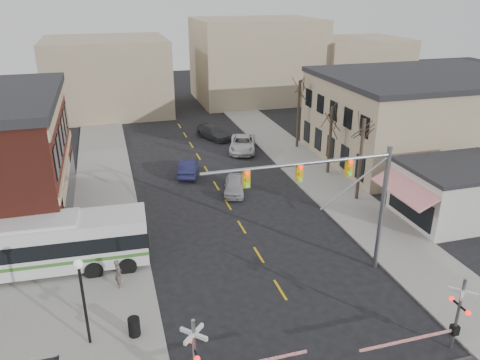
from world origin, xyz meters
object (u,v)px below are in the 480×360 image
pedestrian_near (118,273)px  rr_crossing_west (205,357)px  car_d (214,132)px  rr_crossing_east (450,317)px  trash_bin (134,327)px  car_b (188,167)px  pedestrian_far (96,257)px  car_c (243,144)px  transit_bus (35,245)px  car_a (234,185)px  traffic_signal_mast (339,188)px  street_lamp (81,286)px

pedestrian_near → rr_crossing_west: bearing=-169.3°
car_d → rr_crossing_east: bearing=-108.9°
rr_crossing_west → trash_bin: (-2.70, 4.44, -1.35)m
rr_crossing_west → car_d: rr_crossing_west is taller
trash_bin → car_b: 21.94m
car_d → pedestrian_far: (-13.18, -24.71, 0.30)m
car_c → pedestrian_far: bearing=-109.0°
transit_bus → car_a: 16.96m
rr_crossing_west → car_d: 36.86m
transit_bus → car_d: size_ratio=2.68×
car_c → car_b: bearing=-123.9°
car_c → car_d: 5.55m
pedestrian_far → transit_bus: bearing=122.6°
transit_bus → pedestrian_far: bearing=-13.7°
pedestrian_near → rr_crossing_east: bearing=-131.9°
pedestrian_near → traffic_signal_mast: bearing=-109.0°
traffic_signal_mast → rr_crossing_east: size_ratio=1.98×
rr_crossing_east → pedestrian_far: size_ratio=3.09×
car_c → rr_crossing_east: bearing=-69.4°
car_a → car_d: car_d is taller
rr_crossing_west → pedestrian_near: rr_crossing_west is taller
car_c → rr_crossing_west: bearing=-90.4°
pedestrian_near → pedestrian_far: size_ratio=0.98×
car_a → pedestrian_near: size_ratio=2.34×
street_lamp → trash_bin: street_lamp is taller
car_c → trash_bin: bearing=-98.2°
rr_crossing_west → trash_bin: 5.37m
transit_bus → rr_crossing_east: 23.23m
car_d → pedestrian_far: size_ratio=2.76×
car_a → pedestrian_far: size_ratio=2.30×
trash_bin → pedestrian_near: size_ratio=0.56×
transit_bus → traffic_signal_mast: (17.21, -5.19, 3.87)m
street_lamp → car_c: (15.53, 26.09, -2.67)m
car_a → pedestrian_near: (-10.09, -11.30, 0.30)m
rr_crossing_east → trash_bin: size_ratio=5.64×
car_c → pedestrian_far: pedestrian_far is taller
car_b → rr_crossing_east: bearing=121.6°
trash_bin → car_c: car_c is taller
rr_crossing_east → car_d: (-2.93, 36.44, -1.24)m
traffic_signal_mast → car_b: traffic_signal_mast is taller
rr_crossing_east → car_b: rr_crossing_east is taller
car_a → car_d: (1.85, 15.60, 0.02)m
rr_crossing_east → car_a: 21.42m
traffic_signal_mast → rr_crossing_west: bearing=-144.2°
car_a → car_d: size_ratio=0.83×
transit_bus → car_a: bearing=29.3°
car_b → traffic_signal_mast: bearing=121.3°
rr_crossing_west → car_c: (10.67, 30.59, -1.18)m
transit_bus → rr_crossing_west: (7.88, -11.91, 0.04)m
car_a → transit_bus: bearing=-132.6°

